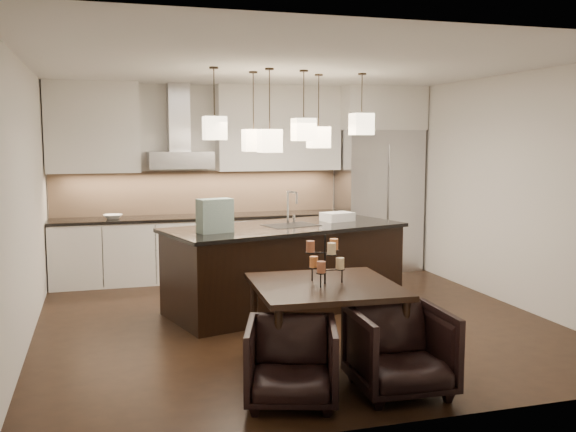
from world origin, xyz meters
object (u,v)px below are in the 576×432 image
object	(u,v)px
refrigerator	(378,200)
dining_table	(325,324)
armchair_right	(400,350)
armchair_left	(291,362)
island_body	(285,269)

from	to	relation	value
refrigerator	dining_table	world-z (taller)	refrigerator
armchair_right	dining_table	bearing A→B (deg)	118.24
armchair_left	armchair_right	size ratio (longest dim) A/B	0.93
dining_table	island_body	bearing A→B (deg)	87.48
island_body	armchair_left	bearing A→B (deg)	-120.25
armchair_left	island_body	bearing A→B (deg)	92.14
dining_table	refrigerator	bearing A→B (deg)	62.80
dining_table	armchair_left	bearing A→B (deg)	-123.05
armchair_left	armchair_right	bearing A→B (deg)	14.07
refrigerator	dining_table	xyz separation A→B (m)	(-2.25, -3.84, -0.70)
refrigerator	armchair_left	distance (m)	5.39
armchair_left	armchair_right	distance (m)	0.89
dining_table	armchair_right	size ratio (longest dim) A/B	1.63
refrigerator	armchair_left	size ratio (longest dim) A/B	3.06
refrigerator	armchair_right	xyz separation A→B (m)	(-1.89, -4.61, -0.73)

